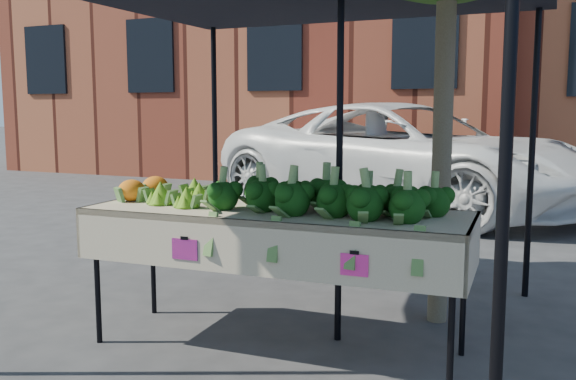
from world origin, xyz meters
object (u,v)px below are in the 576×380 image
object	(u,v)px
canopy	(294,132)
street_tree	(445,43)
vehicle	(407,13)
table	(275,280)

from	to	relation	value
canopy	street_tree	distance (m)	1.21
canopy	street_tree	bearing A→B (deg)	32.38
vehicle	table	bearing A→B (deg)	-155.75
street_tree	canopy	bearing A→B (deg)	-147.62
canopy	table	bearing A→B (deg)	-84.59
table	street_tree	world-z (taller)	street_tree
canopy	street_tree	size ratio (longest dim) A/B	0.80
table	canopy	size ratio (longest dim) A/B	0.77
street_tree	vehicle	bearing A→B (deg)	105.67
table	vehicle	distance (m)	6.41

